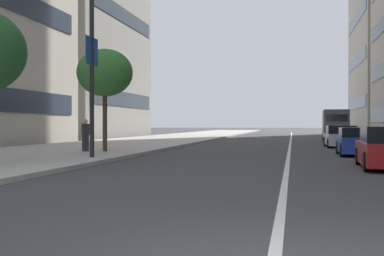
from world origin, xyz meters
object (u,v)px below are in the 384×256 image
(car_approaching_light, at_px, (341,137))
(pedestrian_on_plaza, at_px, (85,135))
(delivery_van_ahead, at_px, (335,125))
(street_tree_near_plaza_corner, at_px, (105,73))
(street_lamp_with_banners, at_px, (99,36))
(car_lead_in_lane, at_px, (359,142))

(car_approaching_light, xyz_separation_m, pedestrian_on_plaza, (-10.30, 12.82, 0.29))
(delivery_van_ahead, distance_m, street_tree_near_plaza_corner, 25.01)
(car_approaching_light, relative_size, street_lamp_with_banners, 0.53)
(street_lamp_with_banners, height_order, pedestrian_on_plaza, street_lamp_with_banners)
(car_lead_in_lane, distance_m, street_lamp_with_banners, 12.89)
(car_lead_in_lane, xyz_separation_m, pedestrian_on_plaza, (-1.69, 12.87, 0.30))
(car_lead_in_lane, distance_m, delivery_van_ahead, 20.10)
(car_approaching_light, relative_size, street_tree_near_plaza_corner, 0.87)
(pedestrian_on_plaza, bearing_deg, street_tree_near_plaza_corner, 148.43)
(car_approaching_light, relative_size, pedestrian_on_plaza, 2.76)
(car_approaching_light, distance_m, street_tree_near_plaza_corner, 15.95)
(delivery_van_ahead, bearing_deg, car_lead_in_lane, -179.47)
(car_lead_in_lane, bearing_deg, street_tree_near_plaza_corner, 98.14)
(car_lead_in_lane, distance_m, car_approaching_light, 8.61)
(delivery_van_ahead, bearing_deg, street_tree_near_plaza_corner, 151.92)
(delivery_van_ahead, xyz_separation_m, street_tree_near_plaza_corner, (-21.57, 12.42, 2.53))
(car_lead_in_lane, bearing_deg, delivery_van_ahead, -0.25)
(street_tree_near_plaza_corner, height_order, pedestrian_on_plaza, street_tree_near_plaza_corner)
(street_lamp_with_banners, bearing_deg, car_lead_in_lane, -60.43)
(street_tree_near_plaza_corner, xyz_separation_m, pedestrian_on_plaza, (-0.20, 0.91, -3.00))
(car_lead_in_lane, height_order, car_approaching_light, car_approaching_light)
(car_approaching_light, bearing_deg, car_lead_in_lane, 179.08)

